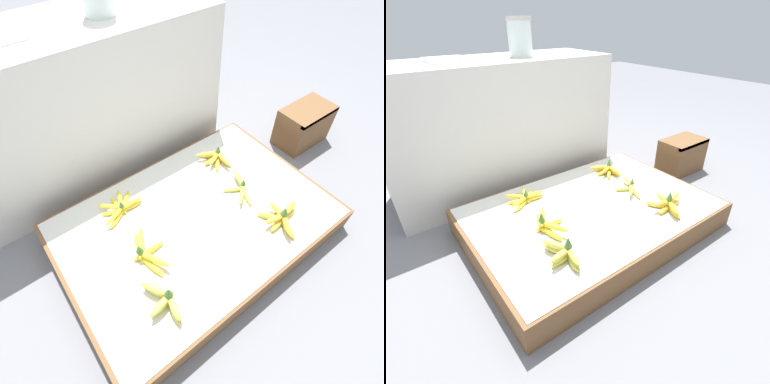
# 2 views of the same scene
# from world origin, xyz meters

# --- Properties ---
(ground_plane) EXTENTS (10.00, 10.00, 0.00)m
(ground_plane) POSITION_xyz_m (0.00, 0.00, 0.00)
(ground_plane) COLOR slate
(display_platform) EXTENTS (1.30, 0.88, 0.14)m
(display_platform) POSITION_xyz_m (0.00, 0.00, 0.07)
(display_platform) COLOR brown
(display_platform) RESTS_ON ground_plane
(back_vendor_table) EXTENTS (1.44, 0.52, 0.82)m
(back_vendor_table) POSITION_xyz_m (-0.14, 0.79, 0.41)
(back_vendor_table) COLOR beige
(back_vendor_table) RESTS_ON ground_plane
(wooden_crate) EXTENTS (0.34, 0.21, 0.25)m
(wooden_crate) POSITION_xyz_m (1.00, 0.16, 0.13)
(wooden_crate) COLOR brown
(wooden_crate) RESTS_ON ground_plane
(banana_bunch_front_left) EXTENTS (0.12, 0.23, 0.11)m
(banana_bunch_front_left) POSITION_xyz_m (-0.36, -0.25, 0.18)
(banana_bunch_front_left) COLOR gold
(banana_bunch_front_left) RESTS_ON display_platform
(banana_bunch_front_midleft) EXTENTS (0.21, 0.22, 0.11)m
(banana_bunch_front_midleft) POSITION_xyz_m (0.31, -0.26, 0.18)
(banana_bunch_front_midleft) COLOR gold
(banana_bunch_front_midleft) RESTS_ON display_platform
(banana_bunch_middle_left) EXTENTS (0.15, 0.25, 0.10)m
(banana_bunch_middle_left) POSITION_xyz_m (-0.30, -0.03, 0.17)
(banana_bunch_middle_left) COLOR yellow
(banana_bunch_middle_left) RESTS_ON display_platform
(banana_bunch_middle_midleft) EXTENTS (0.17, 0.23, 0.08)m
(banana_bunch_middle_midleft) POSITION_xyz_m (0.29, -0.00, 0.17)
(banana_bunch_middle_midleft) COLOR gold
(banana_bunch_middle_midleft) RESTS_ON display_platform
(banana_bunch_back_left) EXTENTS (0.23, 0.18, 0.08)m
(banana_bunch_back_left) POSITION_xyz_m (-0.27, 0.26, 0.17)
(banana_bunch_back_left) COLOR yellow
(banana_bunch_back_left) RESTS_ON display_platform
(banana_bunch_back_midleft) EXTENTS (0.16, 0.19, 0.09)m
(banana_bunch_back_midleft) POSITION_xyz_m (0.33, 0.24, 0.17)
(banana_bunch_back_midleft) COLOR gold
(banana_bunch_back_midleft) RESTS_ON display_platform
(glass_jar) EXTENTS (0.15, 0.15, 0.21)m
(glass_jar) POSITION_xyz_m (0.04, 0.75, 0.93)
(glass_jar) COLOR silver
(glass_jar) RESTS_ON back_vendor_table
(foam_tray_white) EXTENTS (0.21, 0.21, 0.02)m
(foam_tray_white) POSITION_xyz_m (-0.39, 0.80, 0.83)
(foam_tray_white) COLOR white
(foam_tray_white) RESTS_ON back_vendor_table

